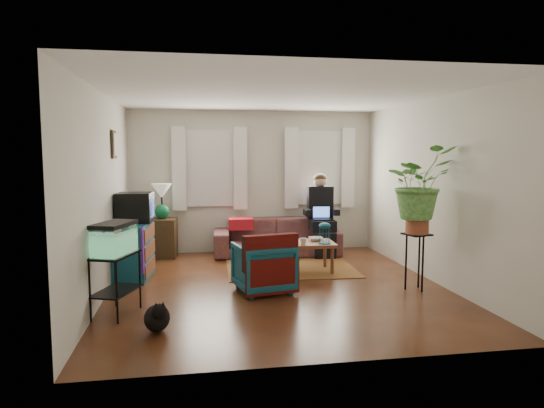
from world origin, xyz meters
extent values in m
cube|color=#4F2B14|center=(0.00, 0.00, 0.00)|extent=(4.50, 5.00, 0.01)
cube|color=white|center=(0.00, 0.00, 2.60)|extent=(4.50, 5.00, 0.01)
cube|color=silver|center=(0.00, 2.50, 1.30)|extent=(4.50, 0.01, 2.60)
cube|color=silver|center=(0.00, -2.50, 1.30)|extent=(4.50, 0.01, 2.60)
cube|color=silver|center=(-2.25, 0.00, 1.30)|extent=(0.01, 5.00, 2.60)
cube|color=silver|center=(2.25, 0.00, 1.30)|extent=(0.01, 5.00, 2.60)
cube|color=white|center=(-0.80, 2.48, 1.55)|extent=(1.08, 0.04, 1.38)
cube|color=white|center=(1.25, 2.48, 1.55)|extent=(1.08, 0.04, 1.38)
cube|color=white|center=(-0.80, 2.40, 1.55)|extent=(1.36, 0.06, 1.50)
cube|color=white|center=(1.25, 2.40, 1.55)|extent=(1.36, 0.06, 1.50)
cube|color=#3D2616|center=(-2.21, 0.85, 1.95)|extent=(0.04, 0.32, 0.40)
cube|color=brown|center=(0.40, 1.03, 0.01)|extent=(2.07, 1.69, 0.01)
imported|color=brown|center=(0.36, 2.05, 0.44)|extent=(2.29, 1.04, 0.87)
cube|color=#3A2415|center=(-1.65, 2.20, 0.34)|extent=(0.51, 0.51, 0.68)
cube|color=#136B74|center=(-1.99, 0.79, 0.41)|extent=(0.53, 0.94, 0.82)
cube|color=black|center=(-1.96, 0.88, 1.03)|extent=(0.54, 0.50, 0.44)
cube|color=black|center=(-2.00, -0.86, 0.35)|extent=(0.54, 0.71, 0.70)
cube|color=#7FD899|center=(-2.00, -0.86, 0.88)|extent=(0.49, 0.64, 0.37)
ellipsoid|color=black|center=(-1.51, -1.47, 0.17)|extent=(0.35, 0.45, 0.35)
imported|color=#136F75|center=(-0.22, -0.21, 0.36)|extent=(0.82, 0.78, 0.72)
cube|color=#9E0A0A|center=(-0.16, -0.48, 0.51)|extent=(0.74, 0.31, 0.59)
cube|color=brown|center=(0.46, 0.75, 0.23)|extent=(1.15, 0.66, 0.46)
imported|color=white|center=(0.20, 0.66, 0.51)|extent=(0.13, 0.13, 0.10)
imported|color=beige|center=(0.50, 0.56, 0.51)|extent=(0.11, 0.11, 0.10)
imported|color=white|center=(0.77, 0.84, 0.49)|extent=(0.23, 0.23, 0.06)
cylinder|color=#B21414|center=(0.16, 0.91, 0.48)|extent=(0.36, 0.36, 0.04)
cube|color=black|center=(1.81, -0.47, 0.38)|extent=(0.40, 0.40, 0.76)
imported|color=#599947|center=(1.81, -0.47, 1.29)|extent=(1.04, 0.96, 0.97)
camera|label=1|loc=(-1.15, -6.42, 1.83)|focal=32.00mm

